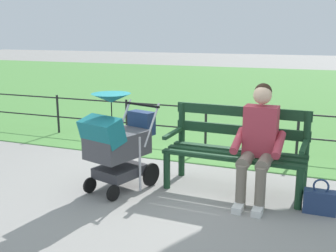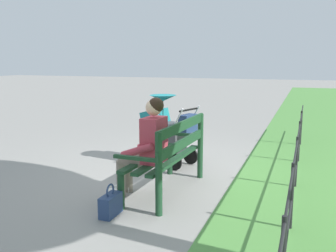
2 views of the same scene
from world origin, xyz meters
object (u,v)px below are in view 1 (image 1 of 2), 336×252
object	(u,v)px
person_on_bench	(258,140)
stroller	(117,141)
handbag	(320,201)
park_bench	(237,145)

from	to	relation	value
person_on_bench	stroller	bearing A→B (deg)	11.33
person_on_bench	handbag	world-z (taller)	person_on_bench
park_bench	stroller	bearing A→B (deg)	22.70
stroller	park_bench	bearing A→B (deg)	-157.30
park_bench	stroller	xyz separation A→B (m)	(1.28, 0.53, 0.07)
stroller	handbag	bearing A→B (deg)	-175.72
person_on_bench	park_bench	bearing A→B (deg)	-38.91
park_bench	stroller	size ratio (longest dim) A/B	1.41
park_bench	person_on_bench	distance (m)	0.39
handbag	stroller	bearing A→B (deg)	4.28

